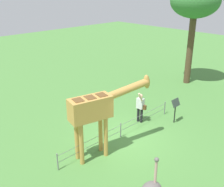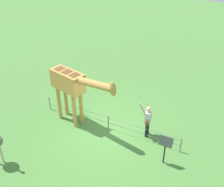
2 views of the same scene
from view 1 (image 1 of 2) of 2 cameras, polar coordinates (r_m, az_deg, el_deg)
The scene contains 6 objects.
ground_plane at distance 12.86m, azimuth 2.53°, elevation -9.52°, with size 60.00×60.00×0.00m, color #4C843D.
giraffe at distance 10.75m, azimuth -3.06°, elevation -3.31°, with size 3.78×1.31×3.18m.
visitor at distance 13.99m, azimuth 6.00°, elevation -2.67°, with size 0.54×0.58×1.77m.
tree_northeast at distance 19.56m, azimuth 17.13°, elevation 17.88°, with size 3.28×3.28×6.87m.
info_sign at distance 14.20m, azimuth 13.25°, elevation -2.57°, with size 0.56×0.21×1.32m.
wire_fence at distance 12.78m, azimuth 1.85°, elevation -7.61°, with size 7.05×0.05×0.75m.
Camera 1 is at (-8.02, -7.44, 6.75)m, focal length 43.35 mm.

